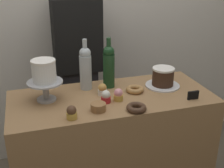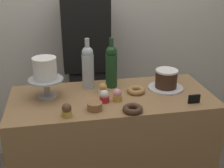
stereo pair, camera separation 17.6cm
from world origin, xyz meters
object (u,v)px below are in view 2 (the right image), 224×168
Objects in this scene: donut_chocolate at (133,109)px; cupcake_chocolate at (67,110)px; cupcake_caramel at (103,89)px; wine_bottle_clear at (88,66)px; cupcake_strawberry at (117,95)px; cookie_stack at (95,106)px; chocolate_round_cake at (166,78)px; donut_maple at (136,90)px; cake_stand_pedestal at (46,85)px; barista_figure at (87,69)px; white_layer_cake at (45,68)px; cupcake_vanilla at (104,96)px; wine_bottle_green at (111,66)px; price_sign_chalkboard at (194,99)px.

cupcake_chocolate is at bearing 178.13° from donut_chocolate.
wine_bottle_clear is at bearing 120.82° from cupcake_caramel.
cupcake_strawberry is 1.00× the size of cupcake_caramel.
chocolate_round_cake is at bearing 23.27° from cookie_stack.
cupcake_caramel is 0.21m from cookie_stack.
chocolate_round_cake is at bearing 19.00° from cupcake_strawberry.
donut_maple is (0.44, 0.23, -0.02)m from cupcake_chocolate.
cake_stand_pedestal is 0.66m from barista_figure.
white_layer_cake is at bearing 162.84° from cupcake_strawberry.
barista_figure is at bearing 93.55° from cupcake_caramel.
barista_figure is (-0.16, 0.85, -0.06)m from donut_chocolate.
cupcake_strawberry is 0.71m from barista_figure.
donut_chocolate is at bearing -79.17° from barista_figure.
cupcake_vanilla is 0.05× the size of barista_figure.
cake_stand_pedestal is 0.43m from wine_bottle_green.
wine_bottle_clear is 2.91× the size of donut_maple.
cake_stand_pedestal is at bearing -167.57° from wine_bottle_green.
cupcake_vanilla is (-0.08, -0.22, -0.11)m from wine_bottle_green.
cupcake_strawberry is (0.08, 0.00, 0.00)m from cupcake_vanilla.
cookie_stack is (-0.49, -0.21, -0.05)m from chocolate_round_cake.
donut_chocolate is (0.05, -0.36, -0.13)m from wine_bottle_green.
donut_chocolate is (0.46, -0.27, -0.07)m from cake_stand_pedestal.
barista_figure is (0.30, 0.58, -0.13)m from cake_stand_pedestal.
cupcake_chocolate is (-0.64, -0.26, -0.03)m from chocolate_round_cake.
barista_figure reaches higher than donut_chocolate.
cupcake_chocolate is at bearing -68.04° from cake_stand_pedestal.
chocolate_round_cake is 0.21m from donut_maple.
donut_maple is (0.21, -0.01, -0.02)m from cupcake_caramel.
cookie_stack is (-0.15, -0.31, -0.12)m from wine_bottle_green.
wine_bottle_green is at bearing -77.00° from barista_figure.
white_layer_cake reaches higher than cupcake_vanilla.
barista_figure reaches higher than donut_maple.
cupcake_caramel is (0.07, -0.12, -0.11)m from wine_bottle_clear.
price_sign_chalkboard is (0.83, -0.24, -0.16)m from white_layer_cake.
price_sign_chalkboard is at bearing -23.49° from cupcake_caramel.
cupcake_vanilla is (0.33, -0.13, -0.15)m from white_layer_cake.
wine_bottle_green is 4.38× the size of cupcake_vanilla.
cookie_stack is 0.05× the size of barista_figure.
cupcake_caramel is at bearing 116.55° from donut_chocolate.
white_layer_cake is 0.88m from price_sign_chalkboard.
cupcake_chocolate is (0.11, -0.26, -0.15)m from white_layer_cake.
white_layer_cake is 0.09× the size of barista_figure.
donut_maple is 0.07× the size of barista_figure.
cupcake_vanilla is 1.06× the size of price_sign_chalkboard.
cupcake_vanilla is 0.52m from price_sign_chalkboard.
cupcake_strawberry is at bearing 110.59° from donut_chocolate.
wine_bottle_clear is 0.41m from cupcake_chocolate.
wine_bottle_green is at bearing 69.43° from cupcake_vanilla.
wine_bottle_green is 4.38× the size of cupcake_caramel.
cupcake_chocolate reaches higher than price_sign_chalkboard.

